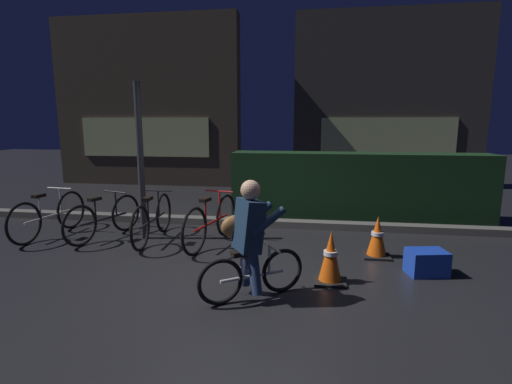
{
  "coord_description": "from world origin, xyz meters",
  "views": [
    {
      "loc": [
        0.94,
        -4.34,
        1.79
      ],
      "look_at": [
        0.2,
        0.6,
        0.9
      ],
      "focal_mm": 26.94,
      "sensor_mm": 36.0,
      "label": 1
    }
  ],
  "objects_px": {
    "street_post": "(141,162)",
    "parked_bike_left_mid": "(104,218)",
    "parked_bike_center_left": "(153,219)",
    "parked_bike_center_right": "(212,222)",
    "traffic_cone_far": "(377,237)",
    "cyclist": "(249,240)",
    "traffic_cone_near": "(331,258)",
    "blue_crate": "(427,262)",
    "parked_bike_leftmost": "(49,215)"
  },
  "relations": [
    {
      "from": "street_post",
      "to": "parked_bike_center_right",
      "type": "bearing_deg",
      "value": -7.83
    },
    {
      "from": "parked_bike_center_left",
      "to": "traffic_cone_near",
      "type": "xyz_separation_m",
      "value": [
        2.65,
        -1.21,
        -0.05
      ]
    },
    {
      "from": "parked_bike_left_mid",
      "to": "traffic_cone_far",
      "type": "bearing_deg",
      "value": -76.62
    },
    {
      "from": "parked_bike_center_left",
      "to": "parked_bike_center_right",
      "type": "xyz_separation_m",
      "value": [
        0.95,
        -0.06,
        0.01
      ]
    },
    {
      "from": "parked_bike_left_mid",
      "to": "parked_bike_center_left",
      "type": "xyz_separation_m",
      "value": [
        0.81,
        -0.01,
        0.02
      ]
    },
    {
      "from": "parked_bike_leftmost",
      "to": "parked_bike_center_left",
      "type": "bearing_deg",
      "value": -83.2
    },
    {
      "from": "parked_bike_center_left",
      "to": "cyclist",
      "type": "relative_size",
      "value": 1.31
    },
    {
      "from": "street_post",
      "to": "parked_bike_center_left",
      "type": "relative_size",
      "value": 1.48
    },
    {
      "from": "parked_bike_left_mid",
      "to": "parked_bike_center_left",
      "type": "height_order",
      "value": "parked_bike_center_left"
    },
    {
      "from": "parked_bike_leftmost",
      "to": "traffic_cone_near",
      "type": "height_order",
      "value": "parked_bike_leftmost"
    },
    {
      "from": "parked_bike_leftmost",
      "to": "cyclist",
      "type": "height_order",
      "value": "cyclist"
    },
    {
      "from": "parked_bike_leftmost",
      "to": "traffic_cone_far",
      "type": "bearing_deg",
      "value": -86.38
    },
    {
      "from": "parked_bike_left_mid",
      "to": "parked_bike_center_right",
      "type": "relative_size",
      "value": 0.9
    },
    {
      "from": "cyclist",
      "to": "parked_bike_leftmost",
      "type": "bearing_deg",
      "value": 120.35
    },
    {
      "from": "cyclist",
      "to": "parked_bike_center_left",
      "type": "bearing_deg",
      "value": 102.24
    },
    {
      "from": "parked_bike_center_left",
      "to": "parked_bike_center_right",
      "type": "relative_size",
      "value": 0.98
    },
    {
      "from": "parked_bike_center_left",
      "to": "traffic_cone_near",
      "type": "height_order",
      "value": "parked_bike_center_left"
    },
    {
      "from": "cyclist",
      "to": "street_post",
      "type": "bearing_deg",
      "value": 103.66
    },
    {
      "from": "parked_bike_leftmost",
      "to": "blue_crate",
      "type": "relative_size",
      "value": 3.69
    },
    {
      "from": "parked_bike_center_left",
      "to": "traffic_cone_near",
      "type": "relative_size",
      "value": 2.69
    },
    {
      "from": "blue_crate",
      "to": "traffic_cone_near",
      "type": "bearing_deg",
      "value": -160.92
    },
    {
      "from": "parked_bike_center_left",
      "to": "cyclist",
      "type": "height_order",
      "value": "cyclist"
    },
    {
      "from": "street_post",
      "to": "parked_bike_leftmost",
      "type": "xyz_separation_m",
      "value": [
        -1.55,
        -0.11,
        -0.86
      ]
    },
    {
      "from": "parked_bike_leftmost",
      "to": "parked_bike_center_right",
      "type": "bearing_deg",
      "value": -84.75
    },
    {
      "from": "street_post",
      "to": "parked_bike_center_right",
      "type": "distance_m",
      "value": 1.43
    },
    {
      "from": "street_post",
      "to": "cyclist",
      "type": "relative_size",
      "value": 1.93
    },
    {
      "from": "parked_bike_center_left",
      "to": "cyclist",
      "type": "bearing_deg",
      "value": -136.53
    },
    {
      "from": "parked_bike_left_mid",
      "to": "traffic_cone_near",
      "type": "relative_size",
      "value": 2.46
    },
    {
      "from": "traffic_cone_near",
      "to": "cyclist",
      "type": "relative_size",
      "value": 0.49
    },
    {
      "from": "parked_bike_left_mid",
      "to": "blue_crate",
      "type": "distance_m",
      "value": 4.69
    },
    {
      "from": "parked_bike_center_right",
      "to": "traffic_cone_far",
      "type": "height_order",
      "value": "parked_bike_center_right"
    },
    {
      "from": "parked_bike_center_right",
      "to": "cyclist",
      "type": "height_order",
      "value": "cyclist"
    },
    {
      "from": "traffic_cone_near",
      "to": "parked_bike_center_right",
      "type": "bearing_deg",
      "value": 146.06
    },
    {
      "from": "cyclist",
      "to": "parked_bike_center_right",
      "type": "bearing_deg",
      "value": 83.16
    },
    {
      "from": "parked_bike_center_right",
      "to": "traffic_cone_far",
      "type": "xyz_separation_m",
      "value": [
        2.36,
        -0.19,
        -0.08
      ]
    },
    {
      "from": "parked_bike_center_left",
      "to": "blue_crate",
      "type": "bearing_deg",
      "value": -104.44
    },
    {
      "from": "parked_bike_center_left",
      "to": "traffic_cone_far",
      "type": "xyz_separation_m",
      "value": [
        3.31,
        -0.25,
        -0.07
      ]
    },
    {
      "from": "parked_bike_center_left",
      "to": "traffic_cone_far",
      "type": "height_order",
      "value": "parked_bike_center_left"
    },
    {
      "from": "blue_crate",
      "to": "cyclist",
      "type": "bearing_deg",
      "value": -155.04
    },
    {
      "from": "parked_bike_left_mid",
      "to": "parked_bike_leftmost",
      "type": "bearing_deg",
      "value": 108.95
    },
    {
      "from": "street_post",
      "to": "cyclist",
      "type": "bearing_deg",
      "value": -42.65
    },
    {
      "from": "parked_bike_center_right",
      "to": "parked_bike_left_mid",
      "type": "bearing_deg",
      "value": 99.76
    },
    {
      "from": "parked_bike_center_right",
      "to": "traffic_cone_near",
      "type": "distance_m",
      "value": 2.05
    },
    {
      "from": "street_post",
      "to": "parked_bike_left_mid",
      "type": "height_order",
      "value": "street_post"
    },
    {
      "from": "parked_bike_left_mid",
      "to": "traffic_cone_far",
      "type": "relative_size",
      "value": 2.62
    },
    {
      "from": "parked_bike_center_left",
      "to": "parked_bike_center_right",
      "type": "height_order",
      "value": "parked_bike_center_right"
    },
    {
      "from": "traffic_cone_near",
      "to": "traffic_cone_far",
      "type": "distance_m",
      "value": 1.16
    },
    {
      "from": "parked_bike_left_mid",
      "to": "cyclist",
      "type": "distance_m",
      "value": 3.16
    },
    {
      "from": "traffic_cone_near",
      "to": "traffic_cone_far",
      "type": "xyz_separation_m",
      "value": [
        0.66,
        0.96,
        -0.02
      ]
    },
    {
      "from": "parked_bike_center_right",
      "to": "traffic_cone_near",
      "type": "bearing_deg",
      "value": -111.64
    }
  ]
}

